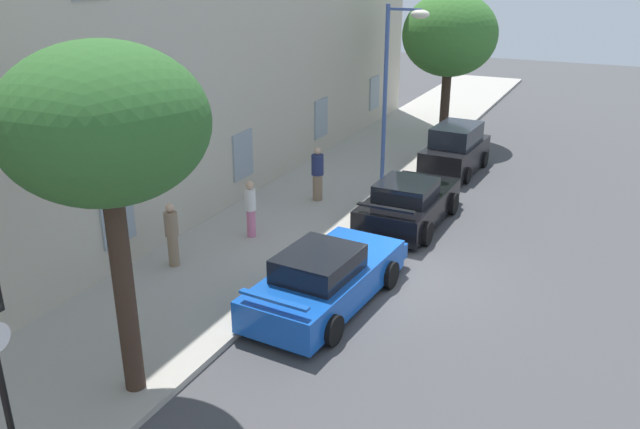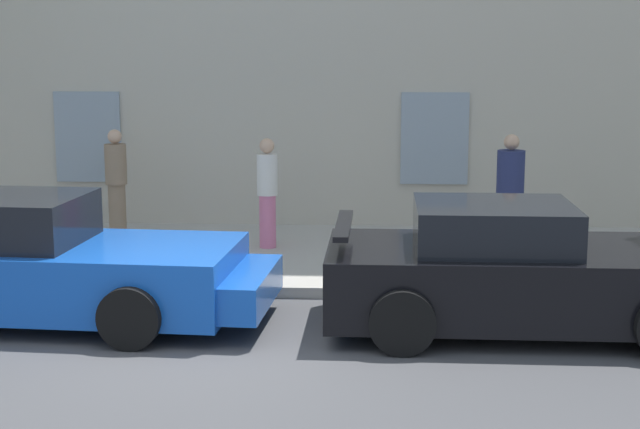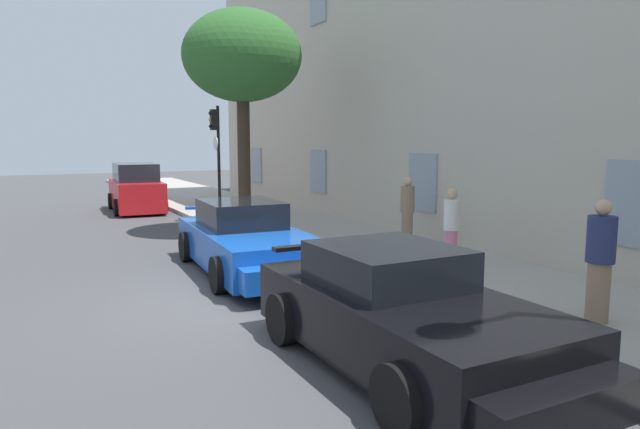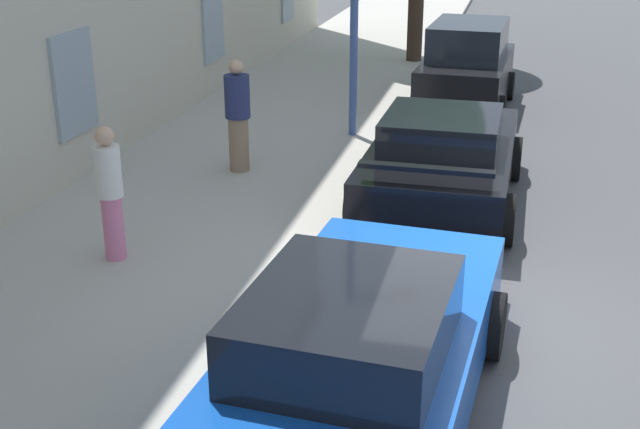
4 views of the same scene
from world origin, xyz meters
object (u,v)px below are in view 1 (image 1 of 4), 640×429
object	(u,v)px
hatchback_distant	(455,151)
sportscar_yellow_flank	(411,202)
pedestrian_admiring	(251,208)
pedestrian_bystander	(172,234)
tree_near_kerb	(104,127)
tree_midblock	(450,35)
street_lamp	(398,65)
sportscar_red_lead	(329,277)
pedestrian_strolling	(318,174)

from	to	relation	value
hatchback_distant	sportscar_yellow_flank	bearing A→B (deg)	-179.09
pedestrian_admiring	pedestrian_bystander	world-z (taller)	pedestrian_bystander
tree_near_kerb	tree_midblock	world-z (taller)	tree_near_kerb
sportscar_yellow_flank	pedestrian_admiring	size ratio (longest dim) A/B	2.87
tree_midblock	hatchback_distant	bearing A→B (deg)	-158.92
pedestrian_admiring	pedestrian_bystander	xyz separation A→B (m)	(-2.46, 0.79, 0.02)
sportscar_yellow_flank	street_lamp	xyz separation A→B (m)	(2.55, 1.45, 3.61)
sportscar_yellow_flank	tree_midblock	distance (m)	10.53
tree_near_kerb	pedestrian_admiring	world-z (taller)	tree_near_kerb
sportscar_yellow_flank	hatchback_distant	world-z (taller)	hatchback_distant
pedestrian_admiring	sportscar_red_lead	bearing A→B (deg)	-122.54
pedestrian_admiring	sportscar_yellow_flank	bearing A→B (deg)	-46.92
tree_near_kerb	street_lamp	size ratio (longest dim) A/B	1.04
hatchback_distant	pedestrian_strolling	world-z (taller)	pedestrian_strolling
sportscar_red_lead	tree_midblock	xyz separation A→B (m)	(15.15, 1.58, 3.86)
hatchback_distant	tree_midblock	size ratio (longest dim) A/B	0.62
tree_near_kerb	pedestrian_bystander	size ratio (longest dim) A/B	3.68
hatchback_distant	pedestrian_strolling	xyz separation A→B (m)	(-5.28, 3.09, 0.22)
street_lamp	pedestrian_strolling	distance (m)	4.35
hatchback_distant	street_lamp	size ratio (longest dim) A/B	0.63
sportscar_yellow_flank	pedestrian_admiring	world-z (taller)	pedestrian_admiring
pedestrian_admiring	hatchback_distant	bearing A→B (deg)	-21.55
sportscar_yellow_flank	hatchback_distant	size ratio (longest dim) A/B	1.23
tree_midblock	pedestrian_strolling	distance (m)	10.19
hatchback_distant	street_lamp	distance (m)	4.69
sportscar_yellow_flank	pedestrian_strolling	world-z (taller)	pedestrian_strolling
tree_midblock	pedestrian_strolling	world-z (taller)	tree_midblock
sportscar_red_lead	pedestrian_admiring	size ratio (longest dim) A/B	3.20
sportscar_yellow_flank	pedestrian_bystander	size ratio (longest dim) A/B	2.78
pedestrian_strolling	pedestrian_admiring	bearing A→B (deg)	173.98
tree_near_kerb	pedestrian_admiring	size ratio (longest dim) A/B	3.80
pedestrian_admiring	street_lamp	bearing A→B (deg)	-19.68
street_lamp	pedestrian_bystander	distance (m)	9.39
tree_midblock	street_lamp	distance (m)	7.10
sportscar_yellow_flank	tree_near_kerb	distance (m)	11.24
sportscar_yellow_flank	pedestrian_strolling	bearing A→B (deg)	86.95
tree_midblock	pedestrian_bystander	xyz separation A→B (m)	(-15.42, 2.64, -3.47)
sportscar_yellow_flank	pedestrian_bystander	distance (m)	7.24
pedestrian_strolling	hatchback_distant	bearing A→B (deg)	-30.38
tree_near_kerb	pedestrian_bystander	distance (m)	6.45
tree_midblock	pedestrian_admiring	distance (m)	13.55
tree_near_kerb	street_lamp	bearing A→B (deg)	-1.76
street_lamp	pedestrian_admiring	world-z (taller)	street_lamp
sportscar_red_lead	street_lamp	xyz separation A→B (m)	(8.05, 1.32, 3.61)
street_lamp	sportscar_yellow_flank	bearing A→B (deg)	-150.37
sportscar_yellow_flank	hatchback_distant	bearing A→B (deg)	0.91
sportscar_red_lead	pedestrian_admiring	distance (m)	4.08
tree_midblock	pedestrian_admiring	world-z (taller)	tree_midblock
tree_near_kerb	pedestrian_admiring	distance (m)	8.13
pedestrian_admiring	pedestrian_bystander	distance (m)	2.58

